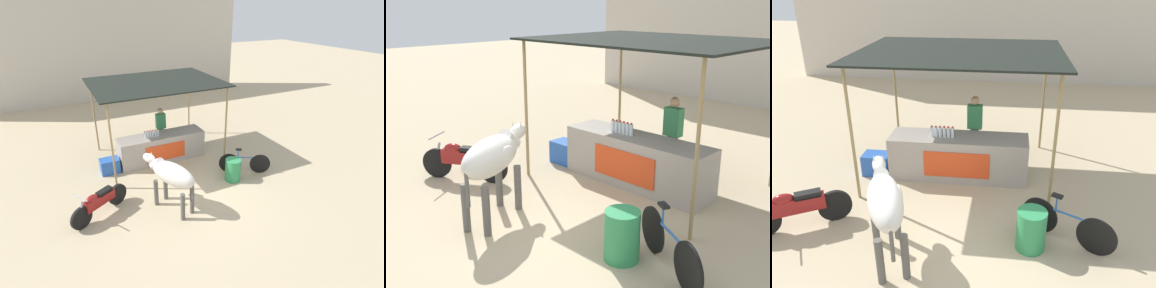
{
  "view_description": "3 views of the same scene",
  "coord_description": "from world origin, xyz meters",
  "views": [
    {
      "loc": [
        -3.19,
        -6.77,
        5.1
      ],
      "look_at": [
        0.48,
        0.74,
        1.12
      ],
      "focal_mm": 28.0,
      "sensor_mm": 36.0,
      "label": 1
    },
    {
      "loc": [
        4.89,
        -4.32,
        3.37
      ],
      "look_at": [
        -0.38,
        0.98,
        1.0
      ],
      "focal_mm": 42.0,
      "sensor_mm": 36.0,
      "label": 2
    },
    {
      "loc": [
        1.03,
        -5.13,
        4.18
      ],
      "look_at": [
        0.22,
        1.38,
        1.17
      ],
      "focal_mm": 35.0,
      "sensor_mm": 36.0,
      "label": 3
    }
  ],
  "objects": [
    {
      "name": "cooler_box",
      "position": [
        -1.86,
        2.1,
        0.24
      ],
      "size": [
        0.6,
        0.44,
        0.48
      ],
      "primitive_type": "cube",
      "color": "blue",
      "rests_on": "ground"
    },
    {
      "name": "bicycle_leaning",
      "position": [
        2.1,
        0.17,
        0.35
      ],
      "size": [
        1.46,
        0.85,
        0.85
      ],
      "color": "black",
      "rests_on": "ground"
    },
    {
      "name": "water_barrel",
      "position": [
        1.5,
        -0.07,
        0.36
      ],
      "size": [
        0.49,
        0.49,
        0.72
      ],
      "primitive_type": "cylinder",
      "color": "#2D8C51",
      "rests_on": "ground"
    },
    {
      "name": "ground_plane",
      "position": [
        0.0,
        0.0,
        0.0
      ],
      "size": [
        60.0,
        60.0,
        0.0
      ],
      "primitive_type": "plane",
      "color": "tan"
    },
    {
      "name": "water_bottle_row",
      "position": [
        -0.35,
        2.15,
        1.07
      ],
      "size": [
        0.52,
        0.07,
        0.25
      ],
      "color": "silver",
      "rests_on": "stall_counter"
    },
    {
      "name": "vendor_behind_counter",
      "position": [
        0.28,
        2.95,
        0.85
      ],
      "size": [
        0.34,
        0.22,
        1.65
      ],
      "color": "#383842",
      "rests_on": "ground"
    },
    {
      "name": "motorcycle_parked",
      "position": [
        -2.56,
        -0.02,
        0.43
      ],
      "size": [
        1.59,
        1.02,
        0.9
      ],
      "color": "black",
      "rests_on": "ground"
    },
    {
      "name": "stall_counter",
      "position": [
        0.0,
        2.2,
        0.48
      ],
      "size": [
        3.0,
        0.82,
        0.96
      ],
      "color": "#9E9389",
      "rests_on": "ground"
    },
    {
      "name": "stall_awning",
      "position": [
        0.0,
        2.5,
        2.63
      ],
      "size": [
        4.2,
        3.2,
        2.74
      ],
      "color": "black",
      "rests_on": "ground"
    },
    {
      "name": "cow",
      "position": [
        -0.74,
        -0.54,
        1.03
      ],
      "size": [
        1.07,
        1.81,
        1.44
      ],
      "color": "silver",
      "rests_on": "ground"
    }
  ]
}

